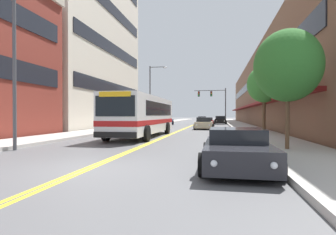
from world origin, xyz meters
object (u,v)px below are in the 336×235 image
at_px(car_champagne_parked_left_mid, 156,122).
at_px(car_charcoal_parked_right_foreground, 237,149).
at_px(car_black_parked_right_mid, 220,120).
at_px(street_tree_right_mid, 264,85).
at_px(car_beige_moving_third, 204,124).
at_px(street_tree_right_near, 288,66).
at_px(car_red_moving_second, 207,122).
at_px(traffic_signal_mast, 215,99).
at_px(city_bus, 143,114).
at_px(car_silver_moving_lead, 202,120).
at_px(street_lamp_left_near, 18,31).
at_px(street_lamp_left_far, 152,91).
at_px(car_navy_parked_left_near, 166,121).

relative_size(car_champagne_parked_left_mid, car_charcoal_parked_right_foreground, 1.09).
xyz_separation_m(car_charcoal_parked_right_foreground, car_black_parked_right_mid, (-0.09, 39.32, 0.09)).
bearing_deg(car_charcoal_parked_right_foreground, street_tree_right_mid, 77.43).
distance_m(car_beige_moving_third, street_tree_right_near, 19.10).
xyz_separation_m(car_charcoal_parked_right_foreground, street_tree_right_near, (2.35, 3.67, 3.13)).
height_order(car_charcoal_parked_right_foreground, car_beige_moving_third, car_beige_moving_third).
distance_m(car_charcoal_parked_right_foreground, street_tree_right_near, 5.37).
bearing_deg(car_red_moving_second, car_beige_moving_third, -90.29).
distance_m(car_champagne_parked_left_mid, traffic_signal_mast, 15.13).
distance_m(city_bus, street_tree_right_mid, 9.91).
xyz_separation_m(car_silver_moving_lead, street_tree_right_near, (6.16, -44.44, 3.10)).
bearing_deg(car_red_moving_second, car_black_parked_right_mid, 77.10).
bearing_deg(street_tree_right_near, car_charcoal_parked_right_foreground, -122.58).
height_order(street_lamp_left_near, street_lamp_left_far, street_lamp_left_near).
relative_size(car_navy_parked_left_near, street_tree_right_near, 0.91).
bearing_deg(car_silver_moving_lead, street_tree_right_near, -82.10).
distance_m(car_champagne_parked_left_mid, car_red_moving_second, 8.15).
distance_m(car_red_moving_second, street_tree_right_mid, 18.10).
relative_size(city_bus, street_lamp_left_far, 1.31).
bearing_deg(traffic_signal_mast, street_lamp_left_far, -124.78).
relative_size(car_red_moving_second, street_tree_right_near, 0.86).
height_order(car_black_parked_right_mid, car_red_moving_second, car_black_parked_right_mid).
relative_size(car_silver_moving_lead, car_red_moving_second, 1.12).
height_order(car_charcoal_parked_right_foreground, car_silver_moving_lead, car_silver_moving_lead).
relative_size(city_bus, street_tree_right_near, 2.16).
relative_size(city_bus, car_red_moving_second, 2.51).
distance_m(car_charcoal_parked_right_foreground, traffic_signal_mast, 38.83).
height_order(car_navy_parked_left_near, street_lamp_left_far, street_lamp_left_far).
bearing_deg(street_tree_right_near, car_beige_moving_third, 103.61).
bearing_deg(city_bus, car_black_parked_right_mid, 78.12).
xyz_separation_m(car_beige_moving_third, street_lamp_left_far, (-7.29, 4.71, 4.32)).
height_order(traffic_signal_mast, street_lamp_left_far, street_lamp_left_far).
bearing_deg(street_lamp_left_far, car_silver_moving_lead, 75.44).
bearing_deg(car_navy_parked_left_near, street_tree_right_mid, -58.18).
bearing_deg(car_champagne_parked_left_mid, street_tree_right_near, -63.76).
height_order(car_black_parked_right_mid, street_tree_right_mid, street_tree_right_mid).
bearing_deg(street_tree_right_near, car_champagne_parked_left_mid, 116.24).
bearing_deg(car_silver_moving_lead, street_tree_right_mid, -78.65).
bearing_deg(car_charcoal_parked_right_foreground, street_tree_right_near, 57.42).
relative_size(car_charcoal_parked_right_foreground, car_beige_moving_third, 0.98).
xyz_separation_m(city_bus, car_silver_moving_lead, (2.27, 37.28, -1.06)).
height_order(car_navy_parked_left_near, car_beige_moving_third, car_navy_parked_left_near).
relative_size(car_silver_moving_lead, car_beige_moving_third, 1.09).
bearing_deg(car_red_moving_second, traffic_signal_mast, 83.12).
relative_size(car_silver_moving_lead, street_tree_right_mid, 0.91).
bearing_deg(car_champagne_parked_left_mid, street_lamp_left_far, 139.17).
xyz_separation_m(street_lamp_left_near, street_tree_right_mid, (12.58, 11.52, -1.41)).
bearing_deg(car_beige_moving_third, car_silver_moving_lead, 93.79).
bearing_deg(street_lamp_left_far, car_beige_moving_third, -32.85).
height_order(car_red_moving_second, street_lamp_left_far, street_lamp_left_far).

